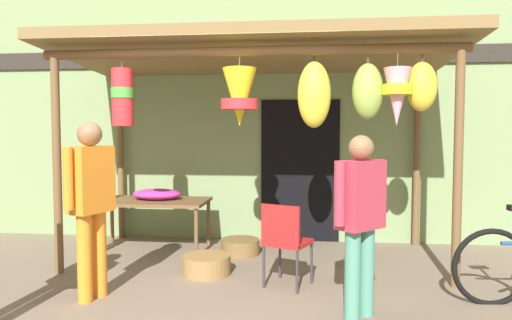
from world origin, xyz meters
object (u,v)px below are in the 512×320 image
object	(u,v)px
wicker_basket_by_table	(207,265)
customer_foreground	(91,195)
flower_heap_on_table	(158,194)
folding_chair	(285,238)
wicker_basket_spare	(240,247)
display_table	(151,204)
vendor_in_orange	(360,212)

from	to	relation	value
wicker_basket_by_table	customer_foreground	size ratio (longest dim) A/B	0.32
flower_heap_on_table	customer_foreground	world-z (taller)	customer_foreground
folding_chair	wicker_basket_spare	size ratio (longest dim) A/B	1.72
display_table	customer_foreground	distance (m)	1.86
vendor_in_orange	customer_foreground	size ratio (longest dim) A/B	0.93
display_table	customer_foreground	bearing A→B (deg)	-87.85
display_table	wicker_basket_by_table	size ratio (longest dim) A/B	2.84
wicker_basket_by_table	vendor_in_orange	distance (m)	1.99
display_table	folding_chair	bearing A→B (deg)	-35.94
display_table	flower_heap_on_table	xyz separation A→B (m)	(0.08, 0.04, 0.13)
flower_heap_on_table	wicker_basket_by_table	bearing A→B (deg)	-49.11
folding_chair	wicker_basket_by_table	bearing A→B (deg)	157.96
vendor_in_orange	wicker_basket_spare	bearing A→B (deg)	123.90
wicker_basket_by_table	customer_foreground	world-z (taller)	customer_foreground
folding_chair	wicker_basket_spare	distance (m)	1.43
display_table	flower_heap_on_table	bearing A→B (deg)	30.36
customer_foreground	wicker_basket_spare	bearing A→B (deg)	56.78
display_table	flower_heap_on_table	world-z (taller)	flower_heap_on_table
folding_chair	customer_foreground	size ratio (longest dim) A/B	0.51
vendor_in_orange	customer_foreground	xyz separation A→B (m)	(-2.40, 0.17, 0.08)
flower_heap_on_table	folding_chair	size ratio (longest dim) A/B	0.76
flower_heap_on_table	folding_chair	distance (m)	2.22
flower_heap_on_table	wicker_basket_by_table	xyz separation A→B (m)	(0.88, -1.01, -0.62)
display_table	wicker_basket_spare	bearing A→B (deg)	-4.61
folding_chair	wicker_basket_spare	xyz separation A→B (m)	(-0.62, 1.22, -0.41)
customer_foreground	folding_chair	bearing A→B (deg)	15.98
flower_heap_on_table	wicker_basket_spare	distance (m)	1.30
flower_heap_on_table	wicker_basket_by_table	world-z (taller)	flower_heap_on_table
vendor_in_orange	wicker_basket_by_table	bearing A→B (deg)	146.01
wicker_basket_spare	folding_chair	bearing A→B (deg)	-63.03
customer_foreground	wicker_basket_by_table	bearing A→B (deg)	43.90
flower_heap_on_table	vendor_in_orange	size ratio (longest dim) A/B	0.42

